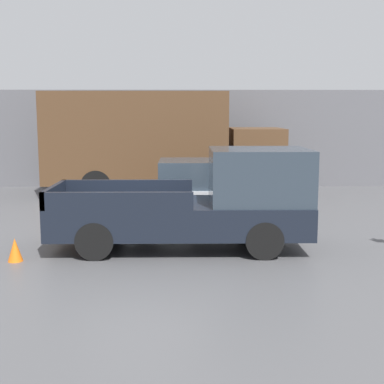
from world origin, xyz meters
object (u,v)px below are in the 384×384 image
(pickup_truck, at_px, (206,203))
(delivery_truck, at_px, (154,141))
(car, at_px, (205,190))
(traffic_cone, at_px, (15,250))

(pickup_truck, relative_size, delivery_truck, 0.67)
(delivery_truck, bearing_deg, car, -69.89)
(delivery_truck, relative_size, traffic_cone, 17.58)
(pickup_truck, bearing_deg, delivery_truck, 101.59)
(car, bearing_deg, delivery_truck, 110.11)
(car, xyz_separation_m, delivery_truck, (-1.58, 4.32, 1.08))
(pickup_truck, xyz_separation_m, traffic_cone, (-3.78, -0.98, -0.76))
(pickup_truck, xyz_separation_m, delivery_truck, (-1.50, 7.29, 0.91))
(car, height_order, traffic_cone, car)
(pickup_truck, relative_size, car, 1.14)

